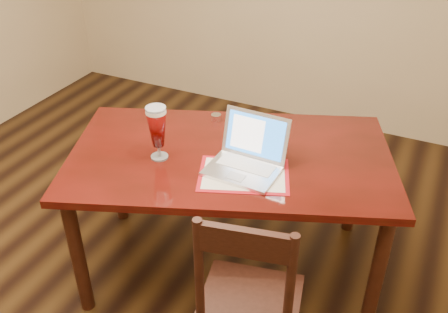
% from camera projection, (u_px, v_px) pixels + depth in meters
% --- Properties ---
extents(ground, '(5.00, 5.00, 0.00)m').
position_uv_depth(ground, '(134.00, 285.00, 2.98)').
color(ground, black).
rests_on(ground, ground).
extents(dining_table, '(1.97, 1.53, 1.11)m').
position_uv_depth(dining_table, '(229.00, 168.00, 2.74)').
color(dining_table, '#4B0D0A').
rests_on(dining_table, ground).
extents(dining_chair, '(0.53, 0.51, 1.06)m').
position_uv_depth(dining_chair, '(248.00, 304.00, 2.23)').
color(dining_chair, black).
rests_on(dining_chair, ground).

